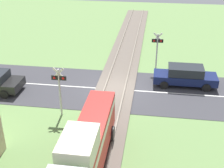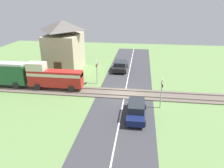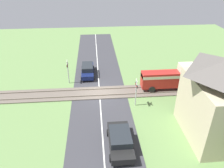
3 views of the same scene
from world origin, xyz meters
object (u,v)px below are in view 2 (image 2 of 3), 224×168
(car_far_side, at_px, (120,66))
(crossing_signal_east_approach, at_px, (97,69))
(train, at_px, (26,75))
(car_near_crossing, at_px, (136,109))
(station_building, at_px, (64,47))
(crossing_signal_west_approach, at_px, (162,89))
(pedestrian_by_station, at_px, (50,74))

(car_far_side, xyz_separation_m, crossing_signal_east_approach, (-5.94, 2.40, 1.30))
(train, bearing_deg, car_near_crossing, -110.49)
(car_near_crossing, bearing_deg, train, 69.51)
(car_far_side, bearing_deg, station_building, 95.71)
(crossing_signal_west_approach, bearing_deg, station_building, 51.68)
(car_near_crossing, relative_size, crossing_signal_east_approach, 1.42)
(train, xyz_separation_m, car_far_side, (8.79, -10.51, -1.09))
(crossing_signal_west_approach, xyz_separation_m, crossing_signal_east_approach, (5.69, 7.67, 0.00))
(pedestrian_by_station, bearing_deg, train, 159.08)
(car_near_crossing, height_order, car_far_side, car_near_crossing)
(train, height_order, crossing_signal_west_approach, train)
(crossing_signal_west_approach, xyz_separation_m, station_building, (10.80, 13.66, 1.57))
(crossing_signal_west_approach, bearing_deg, crossing_signal_east_approach, 53.43)
(crossing_signal_east_approach, distance_m, station_building, 8.03)
(train, distance_m, crossing_signal_east_approach, 8.60)
(car_near_crossing, bearing_deg, car_far_side, 11.79)
(station_building, bearing_deg, crossing_signal_west_approach, -128.32)
(pedestrian_by_station, bearing_deg, car_near_crossing, -125.40)
(train, relative_size, crossing_signal_east_approach, 4.18)
(crossing_signal_west_approach, height_order, crossing_signal_east_approach, same)
(car_far_side, relative_size, crossing_signal_east_approach, 1.40)
(crossing_signal_east_approach, bearing_deg, station_building, 49.55)
(crossing_signal_west_approach, relative_size, station_building, 0.43)
(car_near_crossing, height_order, crossing_signal_west_approach, crossing_signal_west_approach)
(car_far_side, height_order, station_building, station_building)
(car_near_crossing, distance_m, station_building, 17.40)
(car_far_side, distance_m, crossing_signal_west_approach, 12.84)
(station_building, bearing_deg, car_far_side, -84.29)
(car_far_side, xyz_separation_m, pedestrian_by_station, (-5.24, 9.16, -0.06))
(train, relative_size, pedestrian_by_station, 8.68)
(car_far_side, bearing_deg, crossing_signal_east_approach, 158.05)
(crossing_signal_east_approach, relative_size, pedestrian_by_station, 2.08)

